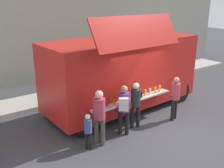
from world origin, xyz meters
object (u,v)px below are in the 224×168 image
(trash_bin, at_px, (153,71))
(customer_rear_waiting, at_px, (99,113))
(customer_extra_browsing, at_px, (175,95))
(customer_mid_with_backpack, at_px, (124,106))
(food_truck_main, at_px, (123,71))
(customer_front_ordering, at_px, (135,101))
(child_near_queue, at_px, (88,129))

(trash_bin, distance_m, customer_rear_waiting, 7.53)
(customer_extra_browsing, bearing_deg, trash_bin, -50.75)
(trash_bin, height_order, customer_mid_with_backpack, customer_mid_with_backpack)
(trash_bin, bearing_deg, food_truck_main, -149.78)
(food_truck_main, xyz_separation_m, customer_rear_waiting, (-2.29, -1.79, -0.52))
(customer_front_ordering, distance_m, customer_rear_waiting, 1.61)
(trash_bin, distance_m, customer_extra_browsing, 5.29)
(customer_mid_with_backpack, height_order, child_near_queue, customer_mid_with_backpack)
(customer_front_ordering, xyz_separation_m, customer_extra_browsing, (1.60, -0.37, 0.01))
(trash_bin, bearing_deg, customer_extra_browsing, -125.86)
(trash_bin, relative_size, customer_rear_waiting, 0.50)
(trash_bin, bearing_deg, customer_mid_with_backpack, -142.48)
(customer_front_ordering, distance_m, customer_extra_browsing, 1.64)
(customer_extra_browsing, distance_m, child_near_queue, 3.64)
(customer_rear_waiting, bearing_deg, food_truck_main, 13.14)
(customer_extra_browsing, height_order, child_near_queue, customer_extra_browsing)
(trash_bin, relative_size, customer_mid_with_backpack, 0.51)
(customer_extra_browsing, relative_size, child_near_queue, 1.43)
(food_truck_main, distance_m, customer_extra_browsing, 2.22)
(customer_front_ordering, height_order, customer_extra_browsing, customer_extra_browsing)
(food_truck_main, xyz_separation_m, trash_bin, (3.99, 2.32, -1.13))
(customer_mid_with_backpack, relative_size, child_near_queue, 1.49)
(customer_rear_waiting, bearing_deg, customer_extra_browsing, -27.68)
(food_truck_main, relative_size, customer_rear_waiting, 3.59)
(food_truck_main, bearing_deg, customer_front_ordering, -115.93)
(food_truck_main, bearing_deg, customer_extra_browsing, -67.22)
(trash_bin, xyz_separation_m, customer_front_ordering, (-4.68, -3.89, 0.53))
(customer_rear_waiting, distance_m, child_near_queue, 0.57)
(food_truck_main, height_order, customer_mid_with_backpack, food_truck_main)
(customer_front_ordering, relative_size, customer_extra_browsing, 1.00)
(customer_front_ordering, height_order, child_near_queue, customer_front_ordering)
(trash_bin, height_order, customer_rear_waiting, customer_rear_waiting)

